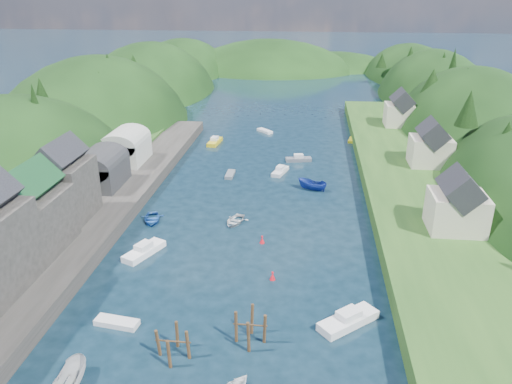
# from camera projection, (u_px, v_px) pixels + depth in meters

# --- Properties ---
(ground) EXTENTS (600.00, 600.00, 0.00)m
(ground) POSITION_uv_depth(u_px,v_px,m) (269.00, 167.00, 95.33)
(ground) COLOR black
(ground) RESTS_ON ground
(hillside_left) EXTENTS (44.00, 245.56, 52.00)m
(hillside_left) POSITION_uv_depth(u_px,v_px,m) (100.00, 157.00, 125.92)
(hillside_left) COLOR black
(hillside_left) RESTS_ON ground
(hillside_right) EXTENTS (36.00, 245.56, 48.00)m
(hillside_right) POSITION_uv_depth(u_px,v_px,m) (469.00, 168.00, 116.56)
(hillside_right) COLOR black
(hillside_right) RESTS_ON ground
(far_hills) EXTENTS (103.00, 68.00, 44.00)m
(far_hills) POSITION_uv_depth(u_px,v_px,m) (296.00, 94.00, 213.15)
(far_hills) COLOR black
(far_hills) RESTS_ON ground
(hill_trees) EXTENTS (92.11, 152.16, 12.47)m
(hill_trees) POSITION_uv_depth(u_px,v_px,m) (281.00, 94.00, 104.31)
(hill_trees) COLOR black
(hill_trees) RESTS_ON ground
(quay_left) EXTENTS (12.00, 110.00, 2.00)m
(quay_left) POSITION_uv_depth(u_px,v_px,m) (80.00, 226.00, 69.85)
(quay_left) COLOR #2D2B28
(quay_left) RESTS_ON ground
(terrace_left_grass) EXTENTS (12.00, 110.00, 2.50)m
(terrace_left_grass) POSITION_uv_depth(u_px,v_px,m) (32.00, 222.00, 70.47)
(terrace_left_grass) COLOR #234719
(terrace_left_grass) RESTS_ON ground
(quayside_buildings) EXTENTS (8.00, 35.84, 12.90)m
(quayside_buildings) POSITION_uv_depth(u_px,v_px,m) (2.00, 231.00, 55.23)
(quayside_buildings) COLOR #2D2B28
(quayside_buildings) RESTS_ON quay_left
(boat_sheds) EXTENTS (7.00, 21.00, 7.50)m
(boat_sheds) POSITION_uv_depth(u_px,v_px,m) (113.00, 154.00, 85.85)
(boat_sheds) COLOR #2D2D30
(boat_sheds) RESTS_ON quay_left
(terrace_right) EXTENTS (16.00, 120.00, 2.40)m
(terrace_right) POSITION_uv_depth(u_px,v_px,m) (413.00, 186.00, 83.16)
(terrace_right) COLOR #234719
(terrace_right) RESTS_ON ground
(right_bank_cottages) EXTENTS (9.00, 59.24, 8.41)m
(right_bank_cottages) POSITION_uv_depth(u_px,v_px,m) (425.00, 145.00, 88.72)
(right_bank_cottages) COLOR beige
(right_bank_cottages) RESTS_ON terrace_right
(piling_cluster_near) EXTENTS (3.39, 3.15, 3.53)m
(piling_cluster_near) POSITION_uv_depth(u_px,v_px,m) (173.00, 346.00, 46.39)
(piling_cluster_near) COLOR #382314
(piling_cluster_near) RESTS_ON ground
(piling_cluster_far) EXTENTS (3.33, 3.10, 3.95)m
(piling_cluster_far) POSITION_uv_depth(u_px,v_px,m) (250.00, 330.00, 48.23)
(piling_cluster_far) COLOR #382314
(piling_cluster_far) RESTS_ON ground
(channel_buoy_near) EXTENTS (0.70, 0.70, 1.10)m
(channel_buoy_near) POSITION_uv_depth(u_px,v_px,m) (273.00, 276.00, 58.89)
(channel_buoy_near) COLOR red
(channel_buoy_near) RESTS_ON ground
(channel_buoy_far) EXTENTS (0.70, 0.70, 1.10)m
(channel_buoy_far) POSITION_uv_depth(u_px,v_px,m) (262.00, 240.00, 67.24)
(channel_buoy_far) COLOR red
(channel_buoy_far) RESTS_ON ground
(moored_boats) EXTENTS (35.41, 87.49, 2.04)m
(moored_boats) POSITION_uv_depth(u_px,v_px,m) (233.00, 224.00, 71.42)
(moored_boats) COLOR gold
(moored_boats) RESTS_ON ground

